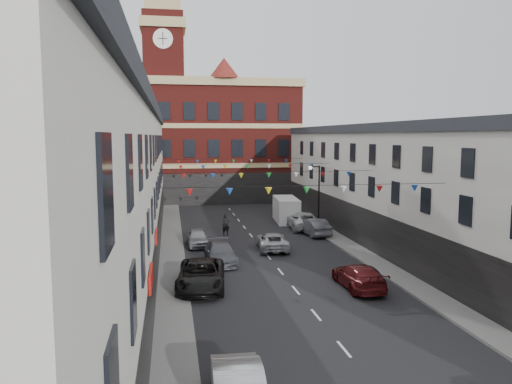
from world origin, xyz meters
TOP-DOWN VIEW (x-y plane):
  - ground at (0.00, 0.00)m, footprint 160.00×160.00m
  - pavement_left at (-6.90, 2.00)m, footprint 1.80×64.00m
  - pavement_right at (6.90, 2.00)m, footprint 1.80×64.00m
  - terrace_left at (-11.78, 1.00)m, footprint 8.40×56.00m
  - terrace_right at (11.78, 1.00)m, footprint 8.40×56.00m
  - civic_building at (0.00, 37.95)m, footprint 20.60×13.30m
  - clock_tower at (-7.50, 35.00)m, footprint 5.60×5.60m
  - distant_hill at (-4.00, 62.00)m, footprint 40.00×14.00m
  - street_lamp at (6.55, 14.00)m, footprint 1.10×0.36m
  - car_left_c at (-5.29, -2.74)m, footprint 3.24×6.01m
  - car_left_d at (-3.60, 2.88)m, footprint 2.04×4.91m
  - car_left_e at (-4.88, 8.50)m, footprint 1.63×4.02m
  - car_right_c at (3.65, -4.22)m, footprint 1.98×4.86m
  - car_right_d at (4.22, -3.77)m, footprint 1.65×3.79m
  - car_right_e at (5.50, 11.19)m, footprint 2.06×4.74m
  - car_right_f at (5.36, 14.27)m, footprint 2.95×5.87m
  - moving_car at (0.75, 6.26)m, footprint 2.59×4.95m
  - white_van at (4.70, 18.44)m, footprint 2.60×5.70m
  - pedestrian at (-2.18, 12.41)m, footprint 0.74×0.53m

SIDE VIEW (x-z plane):
  - ground at x=0.00m, z-range 0.00..0.00m
  - pavement_left at x=-6.90m, z-range 0.00..0.15m
  - pavement_right at x=6.90m, z-range 0.00..0.15m
  - car_right_d at x=4.22m, z-range 0.00..1.27m
  - moving_car at x=0.75m, z-range 0.00..1.33m
  - car_left_e at x=-4.88m, z-range 0.00..1.37m
  - car_right_c at x=3.65m, z-range 0.00..1.41m
  - car_left_d at x=-3.60m, z-range 0.00..1.42m
  - car_right_e at x=5.50m, z-range 0.00..1.52m
  - car_right_f at x=5.36m, z-range 0.00..1.59m
  - car_left_c at x=-5.29m, z-range 0.00..1.60m
  - pedestrian at x=-2.18m, z-range 0.00..1.88m
  - white_van at x=4.70m, z-range 0.00..2.45m
  - street_lamp at x=6.55m, z-range 0.90..6.90m
  - terrace_right at x=11.78m, z-range 0.00..9.70m
  - distant_hill at x=-4.00m, z-range 0.00..10.00m
  - terrace_left at x=-11.78m, z-range 0.00..10.70m
  - civic_building at x=0.00m, z-range -1.11..17.39m
  - clock_tower at x=-7.50m, z-range -0.07..29.93m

